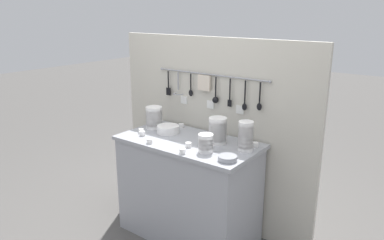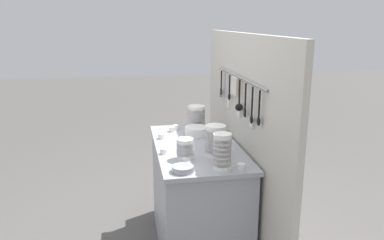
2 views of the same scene
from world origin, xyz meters
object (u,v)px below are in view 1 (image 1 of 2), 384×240
Objects in this scene: cup_mid_row at (181,126)px; cup_beside_plates at (188,145)px; cup_edge_near at (149,141)px; cup_back_left at (255,145)px; bowl_stack_tall_left at (206,143)px; cup_by_caddy at (142,133)px; cup_centre at (183,151)px; steel_mixing_bowl at (227,158)px; bowl_stack_back_corner at (218,130)px; bowl_stack_wide_centre at (154,117)px; bowl_stack_nested_right at (246,136)px; cup_edge_far at (141,131)px; plate_stack at (168,129)px; cup_back_right at (208,135)px.

cup_beside_plates is at bearing -45.18° from cup_mid_row.
cup_edge_near and cup_back_left have the same top height.
bowl_stack_tall_left is 0.64m from cup_mid_row.
cup_centre is at bearing -12.97° from cup_by_caddy.
cup_back_left reaches higher than steel_mixing_bowl.
bowl_stack_back_corner is 0.37m from cup_centre.
cup_centre is at bearing -3.00° from cup_edge_near.
bowl_stack_tall_left reaches higher than cup_back_left.
bowl_stack_wide_centre is at bearing 106.00° from cup_by_caddy.
cup_beside_plates is 0.14m from cup_centre.
bowl_stack_back_corner is at bearing 37.55° from cup_edge_near.
cup_centre is (-0.08, -0.36, -0.09)m from bowl_stack_back_corner.
bowl_stack_nested_right is 0.27m from steel_mixing_bowl.
cup_edge_near is at bearing -32.36° from cup_edge_far.
cup_back_left is 1.00× the size of cup_by_caddy.
cup_edge_near is 1.00× the size of cup_by_caddy.
cup_by_caddy is at bearing -159.53° from bowl_stack_back_corner.
bowl_stack_back_corner reaches higher than cup_mid_row.
bowl_stack_tall_left is 2.97× the size of cup_mid_row.
cup_edge_far is (-0.94, -0.17, -0.10)m from bowl_stack_nested_right.
bowl_stack_tall_left is at bearing -18.67° from plate_stack.
cup_edge_far is at bearing -154.36° from cup_back_right.
cup_back_right and cup_centre have the same top height.
cup_mid_row is at bearing 88.98° from plate_stack.
steel_mixing_bowl is 0.88m from cup_by_caddy.
cup_by_caddy is (-0.66, -0.01, -0.05)m from bowl_stack_tall_left.
cup_by_caddy and cup_mid_row have the same top height.
bowl_stack_nested_right reaches higher than cup_back_right.
cup_back_left is (0.43, 0.03, 0.00)m from cup_back_right.
plate_stack reaches higher than cup_mid_row.
cup_back_right is at bearing 25.64° from cup_edge_far.
plate_stack is at bearing 56.02° from cup_by_caddy.
bowl_stack_nested_right is (0.23, 0.20, 0.05)m from bowl_stack_tall_left.
cup_back_right and cup_by_caddy have the same top height.
cup_beside_plates is (0.36, -0.18, -0.01)m from plate_stack.
cup_edge_far and cup_centre have the same top height.
cup_mid_row is (0.20, 0.15, -0.08)m from bowl_stack_wide_centre.
cup_back_left is at bearing 5.99° from bowl_stack_wide_centre.
cup_edge_far and cup_mid_row have the same top height.
bowl_stack_wide_centre reaches higher than cup_back_left.
bowl_stack_back_corner is 0.27m from bowl_stack_nested_right.
plate_stack is 4.11× the size of cup_beside_plates.
cup_back_left is (0.79, 0.14, -0.01)m from plate_stack.
bowl_stack_back_corner is 4.49× the size of cup_back_right.
cup_edge_far reaches higher than steel_mixing_bowl.
bowl_stack_wide_centre is 0.56m from cup_back_right.
cup_by_caddy is (-0.54, 0.12, 0.00)m from cup_centre.
steel_mixing_bowl is (-0.01, -0.25, -0.10)m from bowl_stack_nested_right.
plate_stack reaches higher than cup_back_left.
cup_by_caddy is (-0.88, 0.04, 0.00)m from steel_mixing_bowl.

